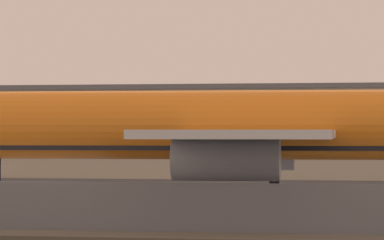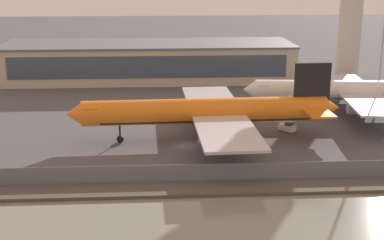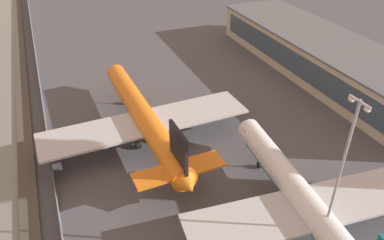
# 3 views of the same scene
# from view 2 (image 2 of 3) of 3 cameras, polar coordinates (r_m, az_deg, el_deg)

# --- Properties ---
(ground_plane) EXTENTS (500.00, 500.00, 0.00)m
(ground_plane) POSITION_cam_2_polar(r_m,az_deg,el_deg) (92.92, -0.74, -2.71)
(ground_plane) COLOR #4C4C51
(shoreline_seawall) EXTENTS (320.00, 3.00, 0.50)m
(shoreline_seawall) POSITION_cam_2_polar(r_m,az_deg,el_deg) (73.75, 0.01, -7.67)
(shoreline_seawall) COLOR #474238
(shoreline_seawall) RESTS_ON ground
(perimeter_fence) EXTENTS (280.00, 0.10, 2.56)m
(perimeter_fence) POSITION_cam_2_polar(r_m,az_deg,el_deg) (77.49, -0.18, -5.63)
(perimeter_fence) COLOR slate
(perimeter_fence) RESTS_ON ground
(cargo_jet_orange) EXTENTS (48.67, 41.82, 13.69)m
(cargo_jet_orange) POSITION_cam_2_polar(r_m,az_deg,el_deg) (94.34, 1.91, 0.89)
(cargo_jet_orange) COLOR orange
(cargo_jet_orange) RESTS_ON ground
(passenger_jet_white_teal) EXTENTS (43.99, 37.91, 12.87)m
(passenger_jet_white_teal) POSITION_cam_2_polar(r_m,az_deg,el_deg) (116.18, 16.65, 2.97)
(passenger_jet_white_teal) COLOR white
(passenger_jet_white_teal) RESTS_ON ground
(baggage_tug) EXTENTS (3.28, 3.48, 1.80)m
(baggage_tug) POSITION_cam_2_polar(r_m,az_deg,el_deg) (101.94, 10.12, -0.77)
(baggage_tug) COLOR white
(baggage_tug) RESTS_ON ground
(terminal_building) EXTENTS (77.77, 20.81, 9.95)m
(terminal_building) POSITION_cam_2_polar(r_m,az_deg,el_deg) (146.81, -4.61, 6.27)
(terminal_building) COLOR #BCB299
(terminal_building) RESTS_ON ground
(apron_light_mast_apron_west) EXTENTS (3.20, 0.40, 25.22)m
(apron_light_mast_apron_west) POSITION_cam_2_polar(r_m,az_deg,el_deg) (116.17, 19.63, 7.25)
(apron_light_mast_apron_west) COLOR #A8A8AD
(apron_light_mast_apron_west) RESTS_ON ground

